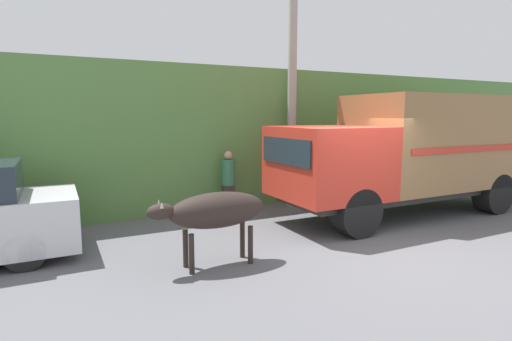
# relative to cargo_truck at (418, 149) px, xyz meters

# --- Properties ---
(ground_plane) EXTENTS (60.00, 60.00, 0.00)m
(ground_plane) POSITION_rel_cargo_truck_xyz_m (-2.67, -1.33, -1.69)
(ground_plane) COLOR slate
(hillside_embankment) EXTENTS (32.00, 6.14, 3.86)m
(hillside_embankment) POSITION_rel_cargo_truck_xyz_m (-2.67, 5.69, 0.23)
(hillside_embankment) COLOR #568442
(hillside_embankment) RESTS_ON ground_plane
(building_backdrop) EXTENTS (5.22, 2.70, 3.32)m
(building_backdrop) POSITION_rel_cargo_truck_xyz_m (-5.64, 4.16, -0.02)
(building_backdrop) COLOR #8CC69E
(building_backdrop) RESTS_ON ground_plane
(cargo_truck) EXTENTS (7.43, 2.28, 3.06)m
(cargo_truck) POSITION_rel_cargo_truck_xyz_m (0.00, 0.00, 0.00)
(cargo_truck) COLOR #2D2D2D
(cargo_truck) RESTS_ON ground_plane
(brown_cow) EXTENTS (2.05, 0.61, 1.28)m
(brown_cow) POSITION_rel_cargo_truck_xyz_m (-5.99, -1.10, -0.74)
(brown_cow) COLOR #2D231E
(brown_cow) RESTS_ON ground_plane
(pedestrian_on_hill) EXTENTS (0.35, 0.35, 1.65)m
(pedestrian_on_hill) POSITION_rel_cargo_truck_xyz_m (-4.38, 2.18, -0.79)
(pedestrian_on_hill) COLOR #38332D
(pedestrian_on_hill) RESTS_ON ground_plane
(utility_pole) EXTENTS (0.90, 0.24, 6.90)m
(utility_pole) POSITION_rel_cargo_truck_xyz_m (-2.43, 2.25, 1.87)
(utility_pole) COLOR #9E998E
(utility_pole) RESTS_ON ground_plane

